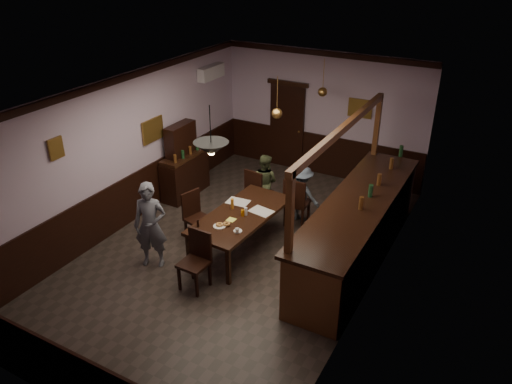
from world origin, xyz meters
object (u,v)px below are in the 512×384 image
Objects in this scene: chair_side at (195,214)px; soda_can at (243,213)px; chair_far_right at (296,201)px; bar_counter at (357,228)px; coffee_cup at (237,230)px; sideboard at (184,167)px; person_seated_left at (264,182)px; pendant_brass_mid at (277,114)px; person_seated_right at (302,194)px; chair_far_left at (257,190)px; dining_table at (241,217)px; pendant_iron at (211,149)px; person_standing at (150,225)px; pendant_brass_far at (323,92)px; chair_near at (197,257)px.

soda_can is (1.01, 0.07, 0.27)m from chair_side.
bar_counter is (1.43, -0.50, 0.05)m from chair_far_right.
chair_side is 12.39× the size of coffee_cup.
sideboard reaches higher than soda_can.
sideboard is (-1.88, -0.27, 0.04)m from person_seated_left.
pendant_brass_mid is (-0.21, 1.85, 1.50)m from coffee_cup.
bar_counter reaches higher than person_seated_right.
chair_far_left reaches higher than coffee_cup.
pendant_iron is (-0.05, -0.80, 1.61)m from dining_table.
person_seated_left is at bearing 97.49° from pendant_iron.
dining_table is at bearing 115.93° from chair_far_left.
person_standing reaches higher than dining_table.
coffee_cup is at bearing -141.36° from bar_counter.
pendant_brass_far reaches higher than dining_table.
person_seated_right is 1.48× the size of pendant_brass_far.
chair_side is at bearing 70.73° from person_seated_left.
pendant_brass_mid is (0.15, 2.56, 1.74)m from chair_near.
chair_far_right is 0.96m from person_seated_left.
person_seated_left is 1.54× the size of pendant_brass_mid.
sideboard is at bearing 136.21° from pendant_iron.
pendant_brass_mid is (0.43, -0.33, 1.67)m from person_seated_left.
pendant_brass_mid is at bearing 99.88° from coffee_cup.
coffee_cup is at bearing 65.21° from chair_near.
pendant_iron is (-0.59, -2.32, 1.70)m from person_seated_right.
chair_near is at bearing -29.87° from person_standing.
person_standing reaches higher than person_seated_right.
person_seated_right reaches higher than chair_far_left.
person_seated_right is 1.79m from pendant_brass_mid.
pendant_brass_mid is at bearing 86.81° from dining_table.
chair_far_right is 2.62m from chair_near.
bar_counter is at bearing 159.74° from person_seated_left.
bar_counter is 2.57m from pendant_brass_mid.
chair_far_right is 2.78m from sideboard.
pendant_brass_mid is at bearing -96.49° from pendant_brass_far.
chair_near is at bearing -113.61° from coffee_cup.
sideboard reaches higher than person_seated_left.
chair_far_right is at bearing -32.31° from chair_side.
chair_near is 12.77× the size of coffee_cup.
person_standing is 3.64m from bar_counter.
sideboard is 3.45m from pendant_iron.
person_seated_left is at bearing -25.21° from chair_far_right.
soda_can is 2.06m from bar_counter.
coffee_cup is (0.28, -0.61, 0.11)m from dining_table.
sideboard is 2.06× the size of pendant_brass_far.
coffee_cup is at bearing -37.14° from sideboard.
dining_table is 1.42× the size of person_standing.
person_seated_right is at bearing 86.42° from coffee_cup.
soda_can is 0.15× the size of pendant_iron.
chair_far_left is at bearing 98.87° from chair_near.
dining_table is 2.78× the size of pendant_brass_mid.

